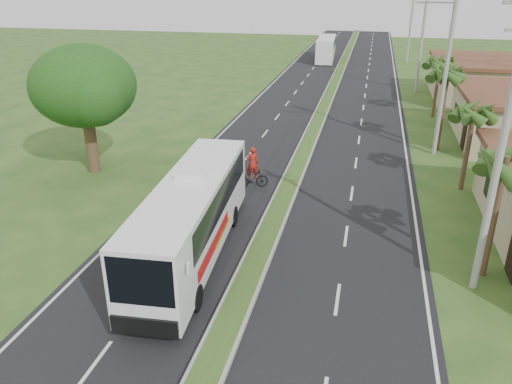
# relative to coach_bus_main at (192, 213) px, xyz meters

# --- Properties ---
(ground) EXTENTS (180.00, 180.00, 0.00)m
(ground) POSITION_rel_coach_bus_main_xyz_m (2.69, -1.84, -2.02)
(ground) COLOR #274A1B
(ground) RESTS_ON ground
(road_asphalt) EXTENTS (14.00, 160.00, 0.02)m
(road_asphalt) POSITION_rel_coach_bus_main_xyz_m (2.69, 18.16, -2.01)
(road_asphalt) COLOR black
(road_asphalt) RESTS_ON ground
(median_strip) EXTENTS (1.20, 160.00, 0.18)m
(median_strip) POSITION_rel_coach_bus_main_xyz_m (2.69, 18.16, -1.92)
(median_strip) COLOR gray
(median_strip) RESTS_ON ground
(lane_edge_left) EXTENTS (0.12, 160.00, 0.01)m
(lane_edge_left) POSITION_rel_coach_bus_main_xyz_m (-4.01, 18.16, -2.02)
(lane_edge_left) COLOR silver
(lane_edge_left) RESTS_ON ground
(lane_edge_right) EXTENTS (0.12, 160.00, 0.01)m
(lane_edge_right) POSITION_rel_coach_bus_main_xyz_m (9.39, 18.16, -2.02)
(lane_edge_right) COLOR silver
(lane_edge_right) RESTS_ON ground
(shop_far) EXTENTS (8.60, 11.60, 3.82)m
(shop_far) POSITION_rel_coach_bus_main_xyz_m (16.69, 34.16, -0.09)
(shop_far) COLOR tan
(shop_far) RESTS_ON ground
(palm_verge_a) EXTENTS (2.40, 2.40, 5.45)m
(palm_verge_a) POSITION_rel_coach_bus_main_xyz_m (11.69, 1.16, 2.72)
(palm_verge_a) COLOR #473321
(palm_verge_a) RESTS_ON ground
(palm_verge_b) EXTENTS (2.40, 2.40, 5.05)m
(palm_verge_b) POSITION_rel_coach_bus_main_xyz_m (12.09, 10.16, 2.34)
(palm_verge_b) COLOR #473321
(palm_verge_b) RESTS_ON ground
(palm_verge_c) EXTENTS (2.40, 2.40, 5.85)m
(palm_verge_c) POSITION_rel_coach_bus_main_xyz_m (11.49, 17.16, 3.10)
(palm_verge_c) COLOR #473321
(palm_verge_c) RESTS_ON ground
(palm_verge_d) EXTENTS (2.40, 2.40, 5.25)m
(palm_verge_d) POSITION_rel_coach_bus_main_xyz_m (11.99, 26.16, 2.53)
(palm_verge_d) COLOR #473321
(palm_verge_d) RESTS_ON ground
(shade_tree) EXTENTS (6.30, 6.00, 7.54)m
(shade_tree) POSITION_rel_coach_bus_main_xyz_m (-9.42, 8.18, 3.01)
(shade_tree) COLOR #473321
(shade_tree) RESTS_ON ground
(utility_pole_a) EXTENTS (1.60, 0.28, 11.00)m
(utility_pole_a) POSITION_rel_coach_bus_main_xyz_m (11.19, 0.16, 3.65)
(utility_pole_a) COLOR gray
(utility_pole_a) RESTS_ON ground
(utility_pole_b) EXTENTS (3.20, 0.28, 12.00)m
(utility_pole_b) POSITION_rel_coach_bus_main_xyz_m (11.17, 16.16, 4.24)
(utility_pole_b) COLOR gray
(utility_pole_b) RESTS_ON ground
(utility_pole_c) EXTENTS (1.60, 0.28, 11.00)m
(utility_pole_c) POSITION_rel_coach_bus_main_xyz_m (11.19, 36.16, 3.65)
(utility_pole_c) COLOR gray
(utility_pole_c) RESTS_ON ground
(utility_pole_d) EXTENTS (1.60, 0.28, 10.50)m
(utility_pole_d) POSITION_rel_coach_bus_main_xyz_m (11.19, 56.16, 3.40)
(utility_pole_d) COLOR gray
(utility_pole_d) RESTS_ON ground
(coach_bus_main) EXTENTS (3.15, 11.50, 3.67)m
(coach_bus_main) POSITION_rel_coach_bus_main_xyz_m (0.00, 0.00, 0.00)
(coach_bus_main) COLOR white
(coach_bus_main) RESTS_ON ground
(coach_bus_far) EXTENTS (2.82, 10.69, 3.08)m
(coach_bus_far) POSITION_rel_coach_bus_main_xyz_m (0.05, 55.43, -0.27)
(coach_bus_far) COLOR white
(coach_bus_far) RESTS_ON ground
(motorcyclist) EXTENTS (1.85, 1.18, 2.40)m
(motorcyclist) POSITION_rel_coach_bus_main_xyz_m (0.69, 7.78, -1.15)
(motorcyclist) COLOR black
(motorcyclist) RESTS_ON ground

